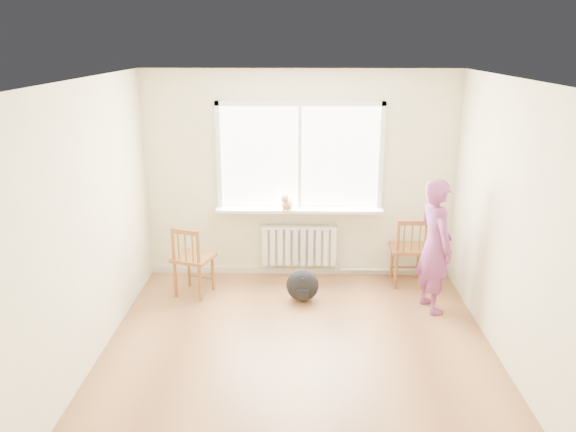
# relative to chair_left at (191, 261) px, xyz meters

# --- Properties ---
(floor) EXTENTS (4.50, 4.50, 0.00)m
(floor) POSITION_rel_chair_left_xyz_m (1.31, -1.54, -0.45)
(floor) COLOR #9F6B41
(floor) RESTS_ON ground
(ceiling) EXTENTS (4.50, 4.50, 0.00)m
(ceiling) POSITION_rel_chair_left_xyz_m (1.31, -1.54, 2.25)
(ceiling) COLOR white
(ceiling) RESTS_ON back_wall
(back_wall) EXTENTS (4.00, 0.01, 2.70)m
(back_wall) POSITION_rel_chair_left_xyz_m (1.31, 0.71, 0.90)
(back_wall) COLOR beige
(back_wall) RESTS_ON ground
(window) EXTENTS (2.12, 0.05, 1.42)m
(window) POSITION_rel_chair_left_xyz_m (1.31, 0.68, 1.21)
(window) COLOR white
(window) RESTS_ON back_wall
(windowsill) EXTENTS (2.15, 0.22, 0.04)m
(windowsill) POSITION_rel_chair_left_xyz_m (1.31, 0.60, 0.48)
(windowsill) COLOR white
(windowsill) RESTS_ON back_wall
(radiator) EXTENTS (1.00, 0.12, 0.55)m
(radiator) POSITION_rel_chair_left_xyz_m (1.31, 0.62, -0.01)
(radiator) COLOR white
(radiator) RESTS_ON back_wall
(heating_pipe) EXTENTS (1.40, 0.04, 0.04)m
(heating_pipe) POSITION_rel_chair_left_xyz_m (2.56, 0.65, -0.37)
(heating_pipe) COLOR silver
(heating_pipe) RESTS_ON back_wall
(baseboard) EXTENTS (4.00, 0.03, 0.08)m
(baseboard) POSITION_rel_chair_left_xyz_m (1.31, 0.69, -0.41)
(baseboard) COLOR beige
(baseboard) RESTS_ON ground
(chair_left) EXTENTS (0.56, 0.54, 0.90)m
(chair_left) POSITION_rel_chair_left_xyz_m (0.00, 0.00, 0.00)
(chair_left) COLOR olive
(chair_left) RESTS_ON floor
(chair_right) EXTENTS (0.45, 0.43, 0.92)m
(chair_right) POSITION_rel_chair_left_xyz_m (2.71, 0.36, 0.01)
(chair_right) COLOR olive
(chair_right) RESTS_ON floor
(person) EXTENTS (0.51, 0.65, 1.57)m
(person) POSITION_rel_chair_left_xyz_m (2.86, -0.31, 0.33)
(person) COLOR #B43C46
(person) RESTS_ON floor
(cat) EXTENTS (0.22, 0.37, 0.25)m
(cat) POSITION_rel_chair_left_xyz_m (1.16, 0.51, 0.60)
(cat) COLOR #CDB68C
(cat) RESTS_ON windowsill
(backpack) EXTENTS (0.45, 0.38, 0.39)m
(backpack) POSITION_rel_chair_left_xyz_m (1.36, -0.12, -0.26)
(backpack) COLOR black
(backpack) RESTS_ON floor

